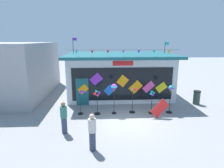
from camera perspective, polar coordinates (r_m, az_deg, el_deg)
The scene contains 13 objects.
ground_plane at distance 11.30m, azimuth 4.84°, elevation -11.26°, with size 80.00×80.00×0.00m, color gray.
kite_shop_building at distance 16.00m, azimuth 2.27°, elevation 2.93°, with size 8.54×6.03×4.86m.
wind_spinner_far_left at distance 12.04m, azimuth -8.91°, elevation -4.13°, with size 0.69×0.35×1.59m.
wind_spinner_left at distance 11.93m, azimuth -4.56°, elevation -4.39°, with size 0.44×0.38×1.63m.
wind_spinner_center_left at distance 11.85m, azimuth 0.63°, elevation -1.70°, with size 0.35×0.35×1.98m.
wind_spinner_center_right at distance 12.29m, azimuth 6.84°, elevation -4.15°, with size 0.63×0.39×1.68m.
wind_spinner_right at distance 12.31m, azimuth 12.05°, elevation -4.79°, with size 0.36×0.35×1.55m.
wind_spinner_far_right at distance 12.64m, azimuth 17.38°, elevation -2.51°, with size 0.38×0.38×1.85m.
person_near_camera at distance 8.28m, azimuth -6.02°, elevation -14.31°, with size 0.34×0.34×1.68m.
person_mid_plaza at distance 9.93m, azimuth -14.47°, elevation -9.63°, with size 0.39×0.48×1.68m.
trash_bin at distance 15.29m, azimuth 24.36°, elevation -3.74°, with size 0.52×0.52×1.03m.
display_kite_on_ground at distance 11.93m, azimuth 14.36°, elevation -7.17°, with size 0.61×0.03×1.10m, color red.
neighbour_building at distance 18.56m, azimuth -30.48°, elevation 3.84°, with size 7.66×8.99×4.45m, color #99999E.
Camera 1 is at (-1.49, -10.17, 4.68)m, focal length 30.04 mm.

